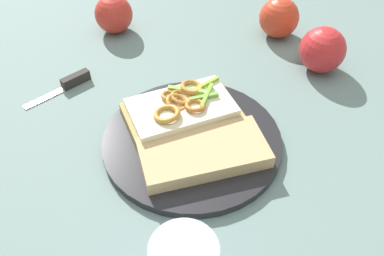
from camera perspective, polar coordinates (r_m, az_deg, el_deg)
ground_plane at (r=0.62m, az=0.00°, el=-2.14°), size 2.00×2.00×0.00m
plate at (r=0.61m, az=0.00°, el=-1.74°), size 0.26×0.26×0.01m
sandwich at (r=0.62m, az=-1.44°, el=2.31°), size 0.19×0.18×0.04m
bread_slice_side at (r=0.57m, az=1.59°, el=-3.40°), size 0.18×0.18×0.02m
apple_2 at (r=0.85m, az=-10.60°, el=14.98°), size 0.09×0.09×0.07m
apple_3 at (r=0.84m, az=11.76°, el=14.48°), size 0.09×0.09×0.08m
apple_4 at (r=0.76m, az=17.32°, el=10.12°), size 0.11×0.11×0.08m
knife at (r=0.74m, az=-16.41°, el=5.85°), size 0.12×0.05×0.02m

